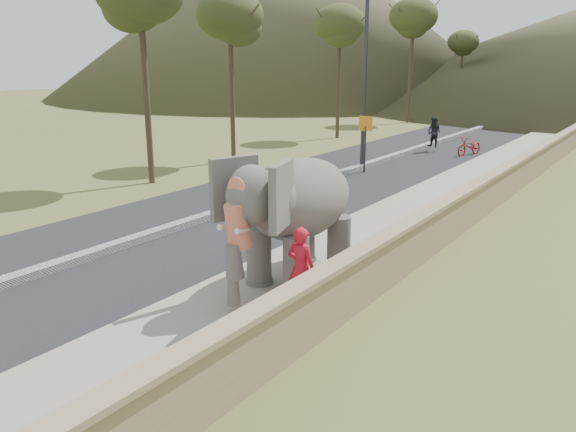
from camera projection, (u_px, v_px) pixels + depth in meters
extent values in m
plane|color=olive|center=(247.00, 312.00, 10.81)|extent=(160.00, 160.00, 0.00)
cube|color=black|center=(309.00, 186.00, 21.46)|extent=(7.00, 120.00, 0.03)
cube|color=black|center=(309.00, 184.00, 21.44)|extent=(0.35, 120.00, 0.22)
cube|color=#9E9687|center=(435.00, 203.00, 18.70)|extent=(3.00, 120.00, 0.15)
cube|color=tan|center=(487.00, 196.00, 17.66)|extent=(0.30, 120.00, 1.10)
cylinder|color=#2E2E33|center=(365.00, 76.00, 23.78)|extent=(0.16, 0.16, 8.00)
cylinder|color=#2D2D33|center=(365.00, 150.00, 23.74)|extent=(0.08, 0.08, 2.00)
cube|color=orange|center=(366.00, 124.00, 23.45)|extent=(0.60, 0.05, 0.60)
cone|color=brown|center=(283.00, 8.00, 72.21)|extent=(60.00, 60.00, 22.00)
imported|color=red|center=(301.00, 269.00, 10.39)|extent=(0.59, 0.39, 1.61)
imported|color=maroon|center=(469.00, 146.00, 28.21)|extent=(1.14, 1.94, 0.96)
imported|color=black|center=(434.00, 132.00, 29.09)|extent=(0.91, 0.80, 1.58)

